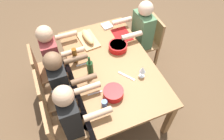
{
  "coord_description": "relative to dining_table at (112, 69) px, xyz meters",
  "views": [
    {
      "loc": [
        -1.62,
        0.66,
        2.78
      ],
      "look_at": [
        0.0,
        0.0,
        0.63
      ],
      "focal_mm": 33.85,
      "sensor_mm": 36.0,
      "label": 1
    }
  ],
  "objects": [
    {
      "name": "bread_loaf",
      "position": [
        0.54,
        0.14,
        0.15
      ],
      "size": [
        0.33,
        0.14,
        0.09
      ],
      "primitive_type": "ellipsoid",
      "rotation": [
        0.0,
        0.0,
        0.09
      ],
      "color": "tan",
      "rests_on": "cutting_board"
    },
    {
      "name": "chair_far_left",
      "position": [
        -0.47,
        0.83,
        -0.18
      ],
      "size": [
        0.4,
        0.4,
        0.85
      ],
      "color": "#9E7044",
      "rests_on": "ground_plane"
    },
    {
      "name": "diner_far_right",
      "position": [
        0.47,
        0.64,
        0.04
      ],
      "size": [
        0.41,
        0.53,
        1.2
      ],
      "color": "#2D2D38",
      "rests_on": "ground_plane"
    },
    {
      "name": "dining_table",
      "position": [
        0.0,
        0.0,
        0.0
      ],
      "size": [
        1.71,
        1.01,
        0.74
      ],
      "color": "olive",
      "rests_on": "ground_plane"
    },
    {
      "name": "diner_far_center",
      "position": [
        -0.0,
        0.64,
        0.04
      ],
      "size": [
        0.41,
        0.53,
        1.2
      ],
      "color": "#2D2D38",
      "rests_on": "ground_plane"
    },
    {
      "name": "cup_far_left",
      "position": [
        -0.52,
        0.3,
        0.12
      ],
      "size": [
        0.06,
        0.06,
        0.08
      ],
      "primitive_type": "cylinder",
      "color": "#334C8C",
      "rests_on": "dining_table"
    },
    {
      "name": "chair_far_right",
      "position": [
        0.47,
        0.83,
        -0.18
      ],
      "size": [
        0.4,
        0.4,
        0.85
      ],
      "color": "#9E7044",
      "rests_on": "ground_plane"
    },
    {
      "name": "beer_bottle",
      "position": [
        0.22,
        0.41,
        0.19
      ],
      "size": [
        0.06,
        0.06,
        0.22
      ],
      "primitive_type": "cylinder",
      "color": "brown",
      "rests_on": "dining_table"
    },
    {
      "name": "chair_far_center",
      "position": [
        0.0,
        0.83,
        -0.18
      ],
      "size": [
        0.4,
        0.4,
        0.85
      ],
      "color": "#9E7044",
      "rests_on": "ground_plane"
    },
    {
      "name": "diner_near_right",
      "position": [
        0.47,
        -0.64,
        0.04
      ],
      "size": [
        0.41,
        0.53,
        1.2
      ],
      "color": "#2D2D38",
      "rests_on": "ground_plane"
    },
    {
      "name": "napkin_stack",
      "position": [
        0.73,
        -0.21,
        0.09
      ],
      "size": [
        0.15,
        0.15,
        0.02
      ],
      "primitive_type": "cube",
      "rotation": [
        0.0,
        0.0,
        0.1
      ],
      "color": "white",
      "rests_on": "dining_table"
    },
    {
      "name": "wine_bottle",
      "position": [
        -0.04,
        0.3,
        0.19
      ],
      "size": [
        0.08,
        0.08,
        0.29
      ],
      "color": "#193819",
      "rests_on": "dining_table"
    },
    {
      "name": "serving_bowl_fruit",
      "position": [
        0.23,
        -0.18,
        0.13
      ],
      "size": [
        0.25,
        0.25,
        0.09
      ],
      "color": "red",
      "rests_on": "dining_table"
    },
    {
      "name": "cutting_board",
      "position": [
        0.54,
        0.14,
        0.09
      ],
      "size": [
        0.42,
        0.26,
        0.02
      ],
      "primitive_type": "cube",
      "rotation": [
        0.0,
        0.0,
        0.09
      ],
      "color": "tan",
      "rests_on": "dining_table"
    },
    {
      "name": "fork_far_left",
      "position": [
        -0.33,
        0.35,
        0.09
      ],
      "size": [
        0.02,
        0.17,
        0.01
      ],
      "primitive_type": "cube",
      "rotation": [
        0.0,
        0.0,
        -0.05
      ],
      "color": "silver",
      "rests_on": "dining_table"
    },
    {
      "name": "placemat_near_right",
      "position": [
        0.47,
        -0.35,
        0.08
      ],
      "size": [
        0.32,
        0.23,
        0.01
      ],
      "primitive_type": "cube",
      "color": "maroon",
      "rests_on": "dining_table"
    },
    {
      "name": "fork_far_center",
      "position": [
        0.14,
        0.35,
        0.09
      ],
      "size": [
        0.02,
        0.17,
        0.01
      ],
      "primitive_type": "cube",
      "rotation": [
        0.0,
        0.0,
        -0.04
      ],
      "color": "silver",
      "rests_on": "dining_table"
    },
    {
      "name": "diner_far_left",
      "position": [
        -0.47,
        0.64,
        0.04
      ],
      "size": [
        0.41,
        0.53,
        1.2
      ],
      "color": "#2D2D38",
      "rests_on": "ground_plane"
    },
    {
      "name": "serving_bowl_pasta",
      "position": [
        -0.43,
        0.16,
        0.13
      ],
      "size": [
        0.23,
        0.23,
        0.09
      ],
      "color": "red",
      "rests_on": "dining_table"
    },
    {
      "name": "ground_plane",
      "position": [
        0.0,
        0.0,
        -0.66
      ],
      "size": [
        8.0,
        8.0,
        0.0
      ],
      "primitive_type": "plane",
      "color": "brown"
    },
    {
      "name": "carving_knife",
      "position": [
        -0.24,
        -0.09,
        0.09
      ],
      "size": [
        0.2,
        0.15,
        0.01
      ],
      "primitive_type": "cube",
      "rotation": [
        0.0,
        0.0,
        0.61
      ],
      "color": "silver",
      "rests_on": "dining_table"
    },
    {
      "name": "chair_near_right",
      "position": [
        0.47,
        -0.83,
        -0.18
      ],
      "size": [
        0.4,
        0.4,
        0.85
      ],
      "color": "#9E7044",
      "rests_on": "ground_plane"
    },
    {
      "name": "wine_glass",
      "position": [
        -0.31,
        -0.26,
        0.2
      ],
      "size": [
        0.08,
        0.08,
        0.17
      ],
      "color": "silver",
      "rests_on": "dining_table"
    }
  ]
}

